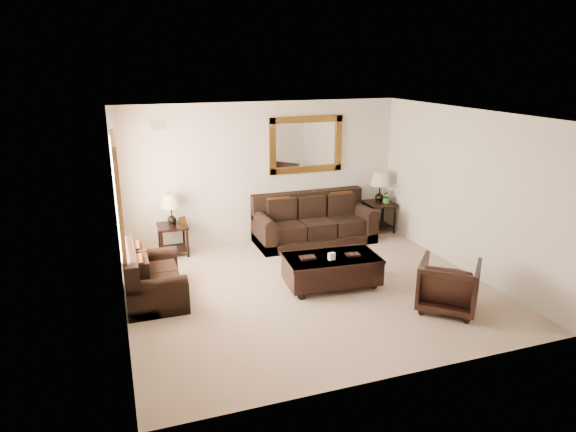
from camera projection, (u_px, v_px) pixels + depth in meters
name	position (u px, v px, depth m)	size (l,w,h in m)	color
room	(310.00, 206.00, 7.64)	(5.51, 5.01, 2.71)	gray
window	(118.00, 193.00, 7.54)	(0.07, 1.96, 1.66)	white
mirror	(306.00, 145.00, 10.01)	(1.50, 0.06, 1.10)	#513510
air_vent	(158.00, 125.00, 8.99)	(0.25, 0.02, 0.18)	#999999
sofa	(313.00, 225.00, 10.07)	(2.30, 0.99, 0.94)	black
loveseat	(150.00, 280.00, 7.63)	(0.84, 1.42, 0.80)	black
end_table_left	(172.00, 215.00, 9.23)	(0.53, 0.53, 1.16)	black
end_table_right	(380.00, 193.00, 10.52)	(0.57, 0.57, 1.26)	black
coffee_table	(332.00, 268.00, 8.04)	(1.52, 0.90, 0.62)	black
armchair	(449.00, 283.00, 7.26)	(0.79, 0.74, 0.81)	black
potted_plant	(387.00, 198.00, 10.49)	(0.26, 0.29, 0.22)	#2A5A1F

